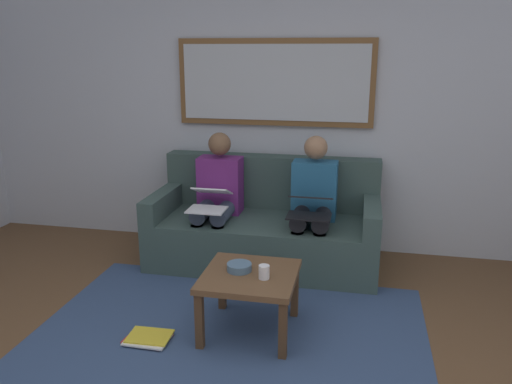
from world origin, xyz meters
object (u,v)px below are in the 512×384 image
Objects in this scene: framed_mirror at (275,83)px; person_left at (313,200)px; coffee_table at (250,282)px; person_right at (217,194)px; bowl at (239,267)px; magazine_stack at (148,338)px; cup at (264,272)px; laptop_white at (210,199)px; couch at (266,227)px; laptop_black at (310,206)px.

framed_mirror reaches higher than person_left.
framed_mirror reaches higher than coffee_table.
person_left is at bearing 180.00° from person_right.
person_right is (0.42, 0.46, -0.94)m from framed_mirror.
bowl is at bearing -19.90° from coffee_table.
person_right is 3.68× the size of magazine_stack.
coffee_table is at bearing -157.59° from magazine_stack.
cup is 1.23m from person_left.
framed_mirror is at bearing -121.58° from laptop_white.
cup is at bearing 97.99° from framed_mirror.
framed_mirror is 4.50× the size of laptop_white.
couch is at bearing -144.89° from laptop_white.
magazine_stack is at bearing 75.04° from framed_mirror.
couch is at bearing 90.00° from framed_mirror.
laptop_white is at bearing -56.25° from cup.
person_right reaches higher than laptop_black.
bowl is 1.03m from laptop_white.
couch is 1.72× the size of person_left.
bowl is 0.42× the size of laptop_white.
laptop_black is 0.32× the size of person_right.
cup is at bearing 123.75° from laptop_white.
bowl is (-0.05, 1.19, 0.14)m from couch.
cup is at bearing 81.17° from person_left.
magazine_stack is (0.50, 1.47, -0.29)m from couch.
person_left is 1.00× the size of person_right.
coffee_table is 6.79× the size of cup.
framed_mirror is at bearing -82.01° from cup.
framed_mirror reaches higher than cup.
couch is 6.33× the size of magazine_stack.
magazine_stack is (0.55, 0.29, -0.43)m from bowl.
couch is 0.52m from person_right.
couch is at bearing -170.77° from person_right.
laptop_black is (-0.42, 0.31, 0.32)m from couch.
person_left is at bearing -108.32° from bowl.
cup is 0.29× the size of magazine_stack.
coffee_table is at bearing 95.94° from couch.
bowl is at bearing 117.76° from laptop_white.
cup is 0.55× the size of bowl.
person_left is at bearing -90.00° from laptop_black.
person_left is 0.87m from laptop_white.
person_left is at bearing -164.87° from laptop_white.
coffee_table is (-0.13, 1.22, 0.05)m from couch.
coffee_table is at bearing 120.71° from laptop_white.
cup is 0.08× the size of person_right.
framed_mirror is 2.91× the size of coffee_table.
framed_mirror reaches higher than magazine_stack.
couch is 0.60m from laptop_white.
person_left is 0.24m from laptop_black.
person_right is at bearing -61.53° from cup.
person_left is (-0.19, -1.21, 0.14)m from cup.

